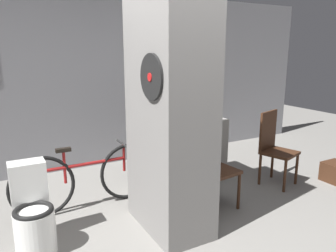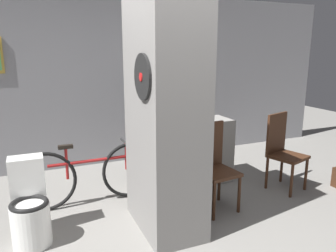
{
  "view_description": "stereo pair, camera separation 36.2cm",
  "coord_description": "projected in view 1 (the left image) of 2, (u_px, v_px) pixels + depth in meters",
  "views": [
    {
      "loc": [
        -1.45,
        -2.22,
        1.78
      ],
      "look_at": [
        0.24,
        0.87,
        0.95
      ],
      "focal_mm": 35.0,
      "sensor_mm": 36.0,
      "label": 1
    },
    {
      "loc": [
        -1.13,
        -2.38,
        1.78
      ],
      "look_at": [
        0.24,
        0.87,
        0.95
      ],
      "focal_mm": 35.0,
      "sensor_mm": 36.0,
      "label": 2
    }
  ],
  "objects": [
    {
      "name": "ground_plane",
      "position": [
        190.0,
        249.0,
        2.99
      ],
      "size": [
        14.0,
        14.0,
        0.0
      ],
      "primitive_type": "plane",
      "color": "gray"
    },
    {
      "name": "wall_back",
      "position": [
        98.0,
        81.0,
        4.93
      ],
      "size": [
        8.0,
        0.09,
        2.6
      ],
      "color": "gray",
      "rests_on": "ground_plane"
    },
    {
      "name": "pillar_center",
      "position": [
        170.0,
        101.0,
        3.1
      ],
      "size": [
        0.57,
        0.93,
        2.6
      ],
      "color": "gray",
      "rests_on": "ground_plane"
    },
    {
      "name": "counter_shelf",
      "position": [
        181.0,
        152.0,
        4.38
      ],
      "size": [
        1.24,
        0.44,
        0.86
      ],
      "color": "gray",
      "rests_on": "ground_plane"
    },
    {
      "name": "toilet",
      "position": [
        33.0,
        215.0,
        2.92
      ],
      "size": [
        0.35,
        0.51,
        0.78
      ],
      "color": "white",
      "rests_on": "ground_plane"
    },
    {
      "name": "chair_near_pillar",
      "position": [
        213.0,
        162.0,
        3.73
      ],
      "size": [
        0.45,
        0.45,
        0.98
      ],
      "rotation": [
        0.0,
        0.0,
        0.12
      ],
      "color": "#422616",
      "rests_on": "ground_plane"
    },
    {
      "name": "chair_by_doorway",
      "position": [
        274.0,
        145.0,
        4.36
      ],
      "size": [
        0.5,
        0.5,
        0.98
      ],
      "rotation": [
        0.0,
        0.0,
        0.3
      ],
      "color": "#422616",
      "rests_on": "ground_plane"
    },
    {
      "name": "bicycle",
      "position": [
        88.0,
        178.0,
        3.71
      ],
      "size": [
        1.67,
        0.42,
        0.75
      ],
      "color": "black",
      "rests_on": "ground_plane"
    },
    {
      "name": "bottle_tall",
      "position": [
        177.0,
        114.0,
        4.28
      ],
      "size": [
        0.07,
        0.07,
        0.26
      ],
      "color": "olive",
      "rests_on": "counter_shelf"
    },
    {
      "name": "bottle_short",
      "position": [
        183.0,
        114.0,
        4.36
      ],
      "size": [
        0.06,
        0.06,
        0.21
      ],
      "color": "#19598C",
      "rests_on": "counter_shelf"
    }
  ]
}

